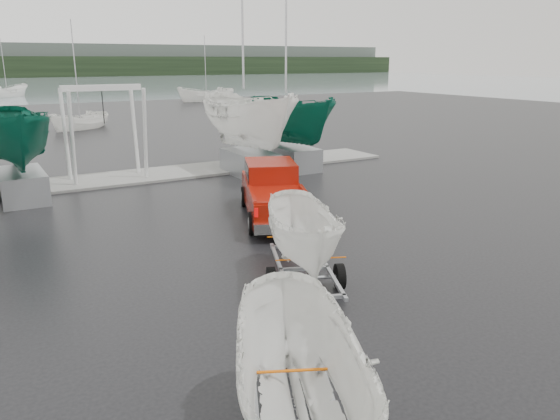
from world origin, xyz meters
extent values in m
plane|color=black|center=(0.00, 0.00, 0.00)|extent=(120.00, 120.00, 0.00)
cube|color=gray|center=(0.00, 13.00, 0.05)|extent=(30.00, 3.00, 0.12)
cube|color=maroon|center=(4.34, 4.27, 0.71)|extent=(3.62, 5.46, 0.85)
cube|color=maroon|center=(4.70, 5.13, 1.38)|extent=(2.31, 2.52, 0.76)
cube|color=black|center=(4.70, 5.13, 1.43)|extent=(2.25, 2.33, 0.49)
cube|color=silver|center=(3.33, 1.84, 0.45)|extent=(1.72, 0.84, 0.31)
cylinder|color=black|center=(4.20, 6.16, 0.36)|extent=(0.52, 0.76, 0.71)
cylinder|color=black|center=(5.77, 5.51, 0.36)|extent=(0.52, 0.76, 0.71)
cylinder|color=black|center=(2.91, 3.03, 0.36)|extent=(0.52, 0.76, 0.71)
cylinder|color=black|center=(4.47, 2.38, 0.36)|extent=(0.52, 0.76, 0.71)
cube|color=#979A9F|center=(1.60, -0.91, 0.45)|extent=(1.45, 3.36, 0.08)
cube|color=#979A9F|center=(2.62, -1.33, 0.45)|extent=(1.45, 3.36, 0.08)
cylinder|color=#979A9F|center=(2.03, -1.30, 0.30)|extent=(1.51, 0.69, 0.08)
cylinder|color=black|center=(1.29, -1.00, 0.30)|extent=(0.40, 0.62, 0.60)
cylinder|color=black|center=(2.77, -1.61, 0.30)|extent=(0.40, 0.62, 0.60)
imported|color=white|center=(2.11, -1.12, 2.53)|extent=(2.02, 2.04, 4.08)
cube|color=#DD5C07|center=(2.41, -0.38, 1.00)|extent=(1.45, 0.63, 0.03)
cube|color=#DD5C07|center=(1.80, -1.86, 1.00)|extent=(1.45, 0.63, 0.03)
imported|color=white|center=(-1.14, -6.15, 2.65)|extent=(2.17, 2.20, 4.32)
cube|color=#DD5C07|center=(-0.81, -5.42, 1.00)|extent=(1.42, 0.69, 0.03)
cylinder|color=silver|center=(-0.56, 12.20, 2.00)|extent=(0.16, 0.58, 3.99)
cylinder|color=silver|center=(-0.56, 13.80, 2.00)|extent=(0.16, 0.58, 3.99)
cylinder|color=silver|center=(2.44, 12.20, 2.00)|extent=(0.16, 0.58, 3.99)
cylinder|color=silver|center=(2.44, 13.80, 2.00)|extent=(0.16, 0.58, 3.99)
cube|color=silver|center=(0.94, 13.00, 4.00)|extent=(3.30, 0.25, 0.25)
cube|color=#979A9F|center=(-2.70, 11.20, 0.55)|extent=(1.60, 3.20, 1.10)
imported|color=#0C5843|center=(-2.70, 11.20, 4.30)|extent=(2.41, 2.47, 6.41)
cube|color=#979A9F|center=(6.87, 11.00, 0.55)|extent=(1.60, 3.20, 1.10)
imported|color=white|center=(6.87, 11.00, 4.68)|extent=(2.70, 2.77, 7.17)
cylinder|color=#B2B2B7|center=(6.87, 11.50, 7.37)|extent=(0.10, 0.10, 7.00)
cube|color=#979A9F|center=(9.27, 11.30, 0.55)|extent=(1.60, 3.20, 1.10)
imported|color=#0C5843|center=(9.27, 11.30, 4.33)|extent=(2.43, 2.49, 6.45)
cylinder|color=#B2B2B7|center=(9.27, 11.80, 7.10)|extent=(0.10, 0.10, 7.00)
imported|color=white|center=(3.47, 32.74, 0.00)|extent=(2.90, 2.88, 5.50)
cylinder|color=#B2B2B7|center=(3.47, 32.74, 4.00)|extent=(0.08, 0.08, 8.00)
imported|color=white|center=(22.87, 54.41, 0.00)|extent=(3.07, 2.99, 7.51)
cylinder|color=#B2B2B7|center=(22.87, 54.41, 4.00)|extent=(0.08, 0.08, 8.00)
imported|color=white|center=(1.72, 76.16, 0.00)|extent=(3.76, 3.75, 7.03)
cylinder|color=#B2B2B7|center=(1.72, 76.16, 4.00)|extent=(0.08, 0.08, 8.00)
camera|label=1|loc=(-4.33, -11.10, 5.16)|focal=35.00mm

